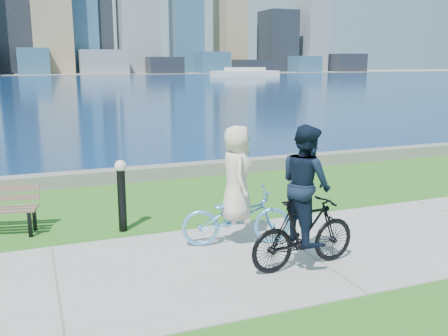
# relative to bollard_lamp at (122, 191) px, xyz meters

# --- Properties ---
(ground) EXTENTS (320.00, 320.00, 0.00)m
(ground) POSITION_rel_bollard_lamp_xyz_m (2.68, -2.19, -0.79)
(ground) COLOR #256019
(ground) RESTS_ON ground
(concrete_path) EXTENTS (80.00, 3.50, 0.02)m
(concrete_path) POSITION_rel_bollard_lamp_xyz_m (2.68, -2.19, -0.78)
(concrete_path) COLOR #979792
(concrete_path) RESTS_ON ground
(seawall) EXTENTS (90.00, 0.50, 0.35)m
(seawall) POSITION_rel_bollard_lamp_xyz_m (2.68, 4.01, -0.62)
(seawall) COLOR slate
(seawall) RESTS_ON ground
(bay_water) EXTENTS (320.00, 131.00, 0.01)m
(bay_water) POSITION_rel_bollard_lamp_xyz_m (2.68, 69.81, -0.79)
(bay_water) COLOR navy
(bay_water) RESTS_ON ground
(far_shore) EXTENTS (320.00, 30.00, 0.12)m
(far_shore) POSITION_rel_bollard_lamp_xyz_m (2.68, 127.81, -0.73)
(far_shore) COLOR gray
(far_shore) RESTS_ON ground
(ferry_far) EXTENTS (14.05, 4.02, 1.91)m
(ferry_far) POSITION_rel_bollard_lamp_xyz_m (40.74, 86.96, 0.00)
(ferry_far) COLOR silver
(ferry_far) RESTS_ON ground
(bollard_lamp) EXTENTS (0.22, 0.22, 1.38)m
(bollard_lamp) POSITION_rel_bollard_lamp_xyz_m (0.00, 0.00, 0.00)
(bollard_lamp) COLOR black
(bollard_lamp) RESTS_ON ground
(cyclist_woman) EXTENTS (1.12, 2.03, 2.11)m
(cyclist_woman) POSITION_rel_bollard_lamp_xyz_m (1.73, -1.49, 0.01)
(cyclist_woman) COLOR #60B0EA
(cyclist_woman) RESTS_ON ground
(cyclist_man) EXTENTS (0.74, 1.88, 2.25)m
(cyclist_man) POSITION_rel_bollard_lamp_xyz_m (2.31, -2.79, 0.17)
(cyclist_man) COLOR black
(cyclist_man) RESTS_ON ground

